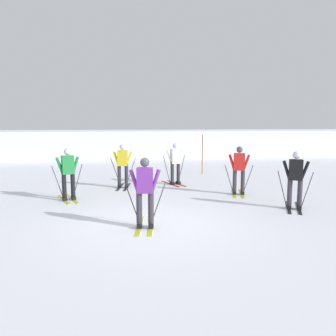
{
  "coord_description": "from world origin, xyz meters",
  "views": [
    {
      "loc": [
        -0.89,
        -8.17,
        2.51
      ],
      "look_at": [
        1.04,
        3.95,
        0.9
      ],
      "focal_mm": 36.58,
      "sensor_mm": 36.0,
      "label": 1
    }
  ],
  "objects_px": {
    "skier_green": "(68,173)",
    "skier_yellow": "(123,165)",
    "trail_marker_pole": "(202,154)",
    "skier_red": "(239,169)",
    "skier_white": "(175,162)",
    "skier_black": "(295,178)",
    "skier_purple": "(145,191)"
  },
  "relations": [
    {
      "from": "skier_red",
      "to": "skier_green",
      "type": "xyz_separation_m",
      "value": [
        -5.81,
        0.02,
        0.0
      ]
    },
    {
      "from": "trail_marker_pole",
      "to": "skier_white",
      "type": "bearing_deg",
      "value": -124.55
    },
    {
      "from": "skier_white",
      "to": "skier_black",
      "type": "height_order",
      "value": "same"
    },
    {
      "from": "skier_yellow",
      "to": "skier_green",
      "type": "bearing_deg",
      "value": -133.38
    },
    {
      "from": "skier_white",
      "to": "skier_purple",
      "type": "bearing_deg",
      "value": -107.2
    },
    {
      "from": "skier_white",
      "to": "trail_marker_pole",
      "type": "height_order",
      "value": "trail_marker_pole"
    },
    {
      "from": "skier_yellow",
      "to": "skier_black",
      "type": "distance_m",
      "value": 6.41
    },
    {
      "from": "skier_yellow",
      "to": "skier_red",
      "type": "height_order",
      "value": "same"
    },
    {
      "from": "skier_white",
      "to": "skier_black",
      "type": "bearing_deg",
      "value": -59.05
    },
    {
      "from": "skier_red",
      "to": "skier_white",
      "type": "distance_m",
      "value": 2.98
    },
    {
      "from": "skier_green",
      "to": "trail_marker_pole",
      "type": "relative_size",
      "value": 0.88
    },
    {
      "from": "skier_red",
      "to": "skier_purple",
      "type": "xyz_separation_m",
      "value": [
        -3.62,
        -3.37,
        0.0
      ]
    },
    {
      "from": "skier_green",
      "to": "trail_marker_pole",
      "type": "height_order",
      "value": "trail_marker_pole"
    },
    {
      "from": "skier_black",
      "to": "skier_purple",
      "type": "xyz_separation_m",
      "value": [
        -4.5,
        -1.15,
        -0.0
      ]
    },
    {
      "from": "skier_yellow",
      "to": "skier_purple",
      "type": "xyz_separation_m",
      "value": [
        0.38,
        -5.31,
        -0.0
      ]
    },
    {
      "from": "skier_red",
      "to": "skier_black",
      "type": "bearing_deg",
      "value": -68.39
    },
    {
      "from": "skier_red",
      "to": "skier_green",
      "type": "relative_size",
      "value": 1.0
    },
    {
      "from": "skier_white",
      "to": "skier_yellow",
      "type": "bearing_deg",
      "value": -169.56
    },
    {
      "from": "skier_yellow",
      "to": "trail_marker_pole",
      "type": "bearing_deg",
      "value": 37.7
    },
    {
      "from": "skier_green",
      "to": "skier_yellow",
      "type": "bearing_deg",
      "value": 46.62
    },
    {
      "from": "skier_black",
      "to": "skier_green",
      "type": "bearing_deg",
      "value": 161.5
    },
    {
      "from": "skier_green",
      "to": "trail_marker_pole",
      "type": "bearing_deg",
      "value": 40.76
    },
    {
      "from": "skier_red",
      "to": "skier_purple",
      "type": "height_order",
      "value": "same"
    },
    {
      "from": "skier_yellow",
      "to": "skier_purple",
      "type": "height_order",
      "value": "same"
    },
    {
      "from": "skier_purple",
      "to": "trail_marker_pole",
      "type": "xyz_separation_m",
      "value": [
        3.62,
        8.4,
        0.06
      ]
    },
    {
      "from": "skier_black",
      "to": "trail_marker_pole",
      "type": "xyz_separation_m",
      "value": [
        -0.88,
        7.25,
        0.06
      ]
    },
    {
      "from": "skier_yellow",
      "to": "skier_purple",
      "type": "bearing_deg",
      "value": -85.92
    },
    {
      "from": "skier_purple",
      "to": "trail_marker_pole",
      "type": "height_order",
      "value": "trail_marker_pole"
    },
    {
      "from": "skier_purple",
      "to": "skier_green",
      "type": "bearing_deg",
      "value": 122.95
    },
    {
      "from": "skier_red",
      "to": "skier_black",
      "type": "distance_m",
      "value": 2.39
    },
    {
      "from": "skier_white",
      "to": "trail_marker_pole",
      "type": "xyz_separation_m",
      "value": [
        1.86,
        2.7,
        0.06
      ]
    },
    {
      "from": "skier_yellow",
      "to": "skier_green",
      "type": "height_order",
      "value": "same"
    }
  ]
}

